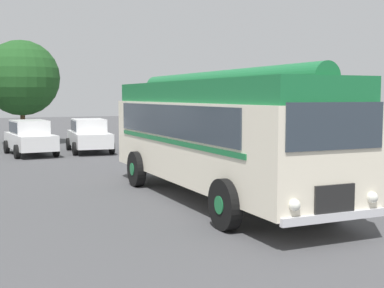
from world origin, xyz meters
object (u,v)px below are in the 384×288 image
Objects in this scene: car_mid_left at (89,135)px; car_near_left at (30,137)px; car_mid_right at (146,135)px; vintage_bus at (215,130)px.

car_near_left is at bearing -177.65° from car_mid_left.
car_near_left is 0.99× the size of car_mid_right.
vintage_bus is 13.02m from car_mid_right.
vintage_bus reaches higher than car_mid_right.
car_near_left and car_mid_right have the same top height.
car_mid_right is at bearing -8.66° from car_near_left.
car_near_left and car_mid_left have the same top height.
car_mid_left is 0.99× the size of car_mid_right.
car_mid_right is (5.59, -0.85, 0.00)m from car_near_left.
vintage_bus reaches higher than car_near_left.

